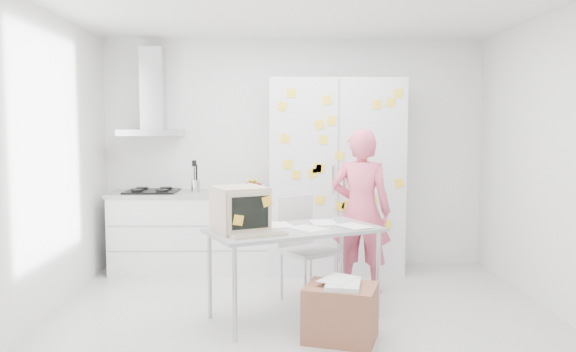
{
  "coord_description": "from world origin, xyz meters",
  "views": [
    {
      "loc": [
        -0.25,
        -4.72,
        1.66
      ],
      "look_at": [
        -0.12,
        0.64,
        1.19
      ],
      "focal_mm": 35.0,
      "sensor_mm": 36.0,
      "label": 1
    }
  ],
  "objects_px": {
    "desk": "(261,219)",
    "cardboard_box": "(341,312)",
    "chair": "(303,241)",
    "person": "(361,211)"
  },
  "relations": [
    {
      "from": "desk",
      "to": "cardboard_box",
      "type": "bearing_deg",
      "value": -59.64
    },
    {
      "from": "chair",
      "to": "cardboard_box",
      "type": "relative_size",
      "value": 1.54
    },
    {
      "from": "person",
      "to": "cardboard_box",
      "type": "height_order",
      "value": "person"
    },
    {
      "from": "person",
      "to": "desk",
      "type": "distance_m",
      "value": 1.3
    },
    {
      "from": "desk",
      "to": "cardboard_box",
      "type": "height_order",
      "value": "desk"
    },
    {
      "from": "person",
      "to": "desk",
      "type": "height_order",
      "value": "person"
    },
    {
      "from": "person",
      "to": "chair",
      "type": "distance_m",
      "value": 0.69
    },
    {
      "from": "person",
      "to": "cardboard_box",
      "type": "distance_m",
      "value": 1.46
    },
    {
      "from": "desk",
      "to": "chair",
      "type": "relative_size",
      "value": 1.64
    },
    {
      "from": "chair",
      "to": "cardboard_box",
      "type": "height_order",
      "value": "chair"
    }
  ]
}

